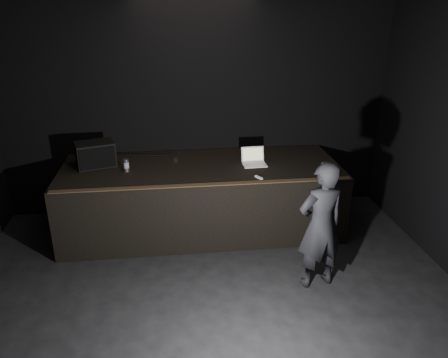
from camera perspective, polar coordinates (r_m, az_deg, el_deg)
room_walls at (r=3.41m, az=-0.02°, el=1.82°), size 6.10×7.10×3.52m
stage_riser at (r=6.51m, az=-2.93°, el=-2.41°), size 4.00×1.50×1.00m
riser_lip at (r=5.65m, az=-2.50°, el=-0.73°), size 3.92×0.10×0.01m
stage_monitor at (r=6.51m, az=-16.45°, el=3.11°), size 0.62×0.53×0.35m
cable at (r=6.84m, az=-11.02°, el=3.04°), size 0.94×0.19×0.02m
laptop at (r=6.38m, az=3.90°, el=2.51°), size 0.35×0.31×0.23m
beer_can at (r=6.22m, az=-12.64°, el=1.75°), size 0.08×0.08×0.18m
plastic_cup at (r=6.42m, az=-6.32°, el=2.38°), size 0.07×0.07×0.09m
wii_remote at (r=5.88m, az=4.56°, el=0.21°), size 0.09×0.13×0.03m
person at (r=5.21m, az=12.49°, el=-5.98°), size 0.65×0.50×1.59m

